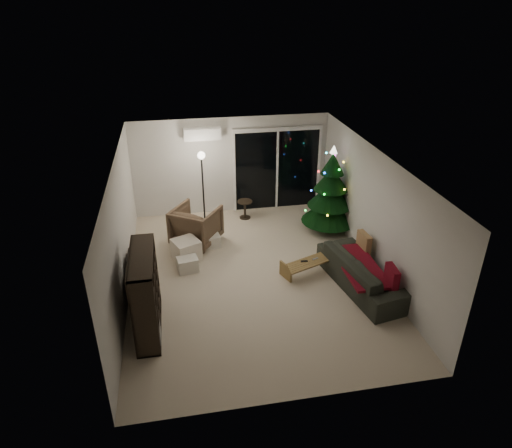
{
  "coord_description": "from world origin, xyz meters",
  "views": [
    {
      "loc": [
        -1.39,
        -7.74,
        5.26
      ],
      "look_at": [
        0.1,
        0.3,
        1.05
      ],
      "focal_mm": 32.0,
      "sensor_mm": 36.0,
      "label": 1
    }
  ],
  "objects_px": {
    "media_cabinet": "(140,277)",
    "coffee_table": "(311,268)",
    "sofa": "(363,272)",
    "christmas_tree": "(331,189)",
    "armchair": "(196,225)",
    "bookshelf": "(135,295)"
  },
  "relations": [
    {
      "from": "bookshelf",
      "to": "armchair",
      "type": "height_order",
      "value": "bookshelf"
    },
    {
      "from": "coffee_table",
      "to": "armchair",
      "type": "bearing_deg",
      "value": 118.68
    },
    {
      "from": "coffee_table",
      "to": "christmas_tree",
      "type": "distance_m",
      "value": 2.32
    },
    {
      "from": "armchair",
      "to": "coffee_table",
      "type": "relative_size",
      "value": 0.87
    },
    {
      "from": "bookshelf",
      "to": "sofa",
      "type": "xyz_separation_m",
      "value": [
        4.3,
        0.53,
        -0.41
      ]
    },
    {
      "from": "christmas_tree",
      "to": "coffee_table",
      "type": "bearing_deg",
      "value": -117.84
    },
    {
      "from": "bookshelf",
      "to": "sofa",
      "type": "height_order",
      "value": "bookshelf"
    },
    {
      "from": "coffee_table",
      "to": "christmas_tree",
      "type": "xyz_separation_m",
      "value": [
        1.0,
        1.9,
        0.89
      ]
    },
    {
      "from": "media_cabinet",
      "to": "coffee_table",
      "type": "xyz_separation_m",
      "value": [
        3.41,
        -0.04,
        -0.17
      ]
    },
    {
      "from": "armchair",
      "to": "sofa",
      "type": "height_order",
      "value": "armchair"
    },
    {
      "from": "media_cabinet",
      "to": "sofa",
      "type": "xyz_separation_m",
      "value": [
        4.3,
        -0.59,
        -0.02
      ]
    },
    {
      "from": "sofa",
      "to": "christmas_tree",
      "type": "distance_m",
      "value": 2.56
    },
    {
      "from": "bookshelf",
      "to": "coffee_table",
      "type": "height_order",
      "value": "bookshelf"
    },
    {
      "from": "media_cabinet",
      "to": "christmas_tree",
      "type": "height_order",
      "value": "christmas_tree"
    },
    {
      "from": "media_cabinet",
      "to": "christmas_tree",
      "type": "bearing_deg",
      "value": 22.43
    },
    {
      "from": "bookshelf",
      "to": "media_cabinet",
      "type": "xyz_separation_m",
      "value": [
        0.0,
        1.12,
        -0.39
      ]
    },
    {
      "from": "bookshelf",
      "to": "coffee_table",
      "type": "xyz_separation_m",
      "value": [
        3.41,
        1.08,
        -0.56
      ]
    },
    {
      "from": "bookshelf",
      "to": "coffee_table",
      "type": "bearing_deg",
      "value": 34.57
    },
    {
      "from": "armchair",
      "to": "sofa",
      "type": "bearing_deg",
      "value": 175.9
    },
    {
      "from": "media_cabinet",
      "to": "coffee_table",
      "type": "relative_size",
      "value": 1.0
    },
    {
      "from": "media_cabinet",
      "to": "armchair",
      "type": "height_order",
      "value": "armchair"
    },
    {
      "from": "media_cabinet",
      "to": "coffee_table",
      "type": "bearing_deg",
      "value": -1.1
    }
  ]
}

